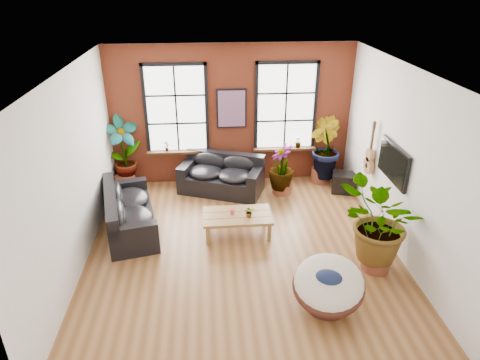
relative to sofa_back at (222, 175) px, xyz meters
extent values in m
cube|color=brown|center=(0.29, -2.62, -0.43)|extent=(6.00, 6.50, 0.02)
cube|color=white|center=(0.29, -2.62, 3.09)|extent=(6.00, 6.50, 0.02)
cube|color=#572114|center=(0.29, 0.64, 1.33)|extent=(6.00, 0.02, 3.50)
cube|color=silver|center=(0.29, -5.88, 1.33)|extent=(6.00, 0.02, 3.50)
cube|color=silver|center=(-2.72, -2.62, 1.33)|extent=(0.02, 6.50, 3.50)
cube|color=silver|center=(3.30, -2.62, 1.33)|extent=(0.02, 6.50, 3.50)
cube|color=white|center=(-1.06, 0.58, 1.53)|extent=(1.40, 0.02, 2.10)
cube|color=#391F0F|center=(-1.06, 0.51, 0.45)|extent=(1.60, 0.22, 0.06)
cube|color=white|center=(1.64, 0.58, 1.53)|extent=(1.40, 0.02, 2.10)
cube|color=#391F0F|center=(1.64, 0.51, 0.45)|extent=(1.60, 0.22, 0.06)
cube|color=black|center=(-0.02, -0.06, -0.19)|extent=(2.22, 1.62, 0.45)
cube|color=black|center=(0.11, 0.29, 0.27)|extent=(1.96, 0.93, 0.47)
cube|color=black|center=(-0.85, 0.26, 0.16)|extent=(0.57, 1.00, 0.24)
cube|color=black|center=(0.80, -0.37, 0.16)|extent=(0.57, 1.00, 0.24)
ellipsoid|color=black|center=(-0.40, 0.03, 0.10)|extent=(1.08, 1.06, 0.26)
ellipsoid|color=black|center=(-0.30, 0.29, 0.27)|extent=(0.88, 0.54, 0.45)
ellipsoid|color=black|center=(0.32, -0.24, 0.10)|extent=(1.08, 1.06, 0.26)
ellipsoid|color=black|center=(0.42, 0.02, 0.27)|extent=(0.88, 0.54, 0.45)
cube|color=black|center=(-2.01, -1.63, -0.20)|extent=(1.40, 2.38, 0.44)
cube|color=black|center=(-2.36, -1.71, 0.24)|extent=(0.72, 2.23, 0.45)
cube|color=black|center=(-1.79, -2.61, 0.13)|extent=(0.96, 0.43, 0.23)
cube|color=black|center=(-2.23, -0.66, 0.13)|extent=(0.96, 0.43, 0.23)
ellipsoid|color=black|center=(-1.86, -2.06, 0.08)|extent=(0.98, 1.13, 0.25)
ellipsoid|color=black|center=(-2.13, -2.12, 0.24)|extent=(0.46, 1.01, 0.43)
ellipsoid|color=black|center=(-2.06, -1.19, 0.08)|extent=(0.98, 1.13, 0.25)
ellipsoid|color=black|center=(-2.32, -1.25, 0.24)|extent=(0.46, 1.01, 0.43)
cube|color=brown|center=(0.23, -2.01, 0.01)|extent=(1.42, 0.82, 0.06)
cube|color=#391F0F|center=(0.24, -2.15, 0.04)|extent=(1.41, 0.02, 0.00)
cube|color=#391F0F|center=(0.23, -1.88, 0.04)|extent=(1.41, 0.02, 0.00)
cube|color=brown|center=(-0.39, -2.34, -0.22)|extent=(0.07, 0.07, 0.39)
cube|color=brown|center=(0.86, -2.33, -0.22)|extent=(0.07, 0.07, 0.39)
cube|color=brown|center=(-0.39, -1.69, -0.22)|extent=(0.07, 0.07, 0.39)
cube|color=brown|center=(0.86, -1.68, -0.22)|extent=(0.07, 0.07, 0.39)
cylinder|color=#CD334B|center=(0.13, -1.96, 0.08)|extent=(0.08, 0.08, 0.09)
cylinder|color=#4B251B|center=(1.53, -4.33, -0.28)|extent=(0.87, 0.87, 0.27)
torus|color=#4B251B|center=(1.53, -4.33, 0.03)|extent=(1.51, 1.51, 0.53)
ellipsoid|color=silver|center=(1.53, -4.33, 0.09)|extent=(1.48, 1.51, 0.71)
ellipsoid|color=#151F41|center=(1.50, -4.38, 0.23)|extent=(0.55, 0.50, 0.20)
cube|color=black|center=(0.29, 0.57, 1.53)|extent=(0.74, 0.04, 0.98)
cube|color=#0C7F8C|center=(0.29, 0.54, 1.53)|extent=(0.66, 0.02, 0.90)
cube|color=black|center=(3.24, -2.32, 1.23)|extent=(0.06, 1.25, 0.72)
cube|color=black|center=(3.20, -2.32, 1.23)|extent=(0.01, 1.15, 0.62)
cylinder|color=#B27F4C|center=(3.19, -1.27, 0.71)|extent=(0.09, 0.38, 0.38)
cylinder|color=#B27F4C|center=(3.19, -1.27, 0.96)|extent=(0.09, 0.30, 0.30)
cylinder|color=black|center=(3.18, -1.27, 0.71)|extent=(0.09, 0.11, 0.11)
cube|color=#391F0F|center=(3.19, -1.27, 1.33)|extent=(0.04, 0.05, 0.55)
cube|color=#391F0F|center=(3.19, -1.27, 1.65)|extent=(0.06, 0.06, 0.14)
cube|color=black|center=(3.03, -0.30, -0.17)|extent=(0.70, 0.63, 0.49)
cylinder|color=brown|center=(-2.44, 0.33, -0.23)|extent=(0.63, 0.63, 0.37)
cylinder|color=brown|center=(2.61, 0.31, -0.23)|extent=(0.66, 0.66, 0.37)
cylinder|color=brown|center=(2.69, -3.40, -0.23)|extent=(0.68, 0.68, 0.38)
cylinder|color=brown|center=(1.48, -0.24, -0.24)|extent=(0.52, 0.52, 0.35)
imported|color=#1C4F15|center=(-2.41, 0.35, 0.60)|extent=(1.10, 0.97, 1.74)
imported|color=#1C4F15|center=(2.62, 0.32, 0.53)|extent=(1.01, 1.09, 1.59)
imported|color=#1C4F15|center=(2.66, -3.39, 0.53)|extent=(1.88, 1.85, 1.58)
imported|color=#1C4F15|center=(1.45, -0.26, 0.29)|extent=(0.71, 0.71, 1.14)
imported|color=#1C4F15|center=(0.47, -2.11, 0.15)|extent=(0.21, 0.19, 0.23)
imported|color=#1C4F15|center=(-1.36, 0.51, 0.62)|extent=(0.17, 0.17, 0.27)
imported|color=#1C4F15|center=(1.99, 0.51, 0.62)|extent=(0.19, 0.19, 0.27)
camera|label=1|loc=(-0.32, -9.61, 4.54)|focal=32.00mm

